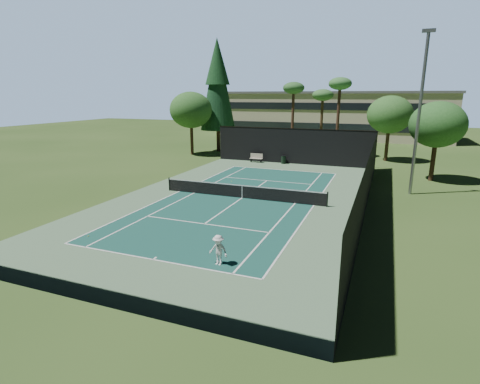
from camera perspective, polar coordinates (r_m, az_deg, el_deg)
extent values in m
plane|color=#314E1D|center=(28.55, 0.32, -0.94)|extent=(160.00, 160.00, 0.00)
cube|color=#577D58|center=(28.55, 0.32, -0.93)|extent=(18.00, 32.00, 0.01)
cube|color=#184E43|center=(28.55, 0.32, -0.91)|extent=(10.97, 23.77, 0.01)
cube|color=white|center=(18.59, -13.14, -9.98)|extent=(10.97, 0.10, 0.01)
cube|color=white|center=(39.59, 6.50, 3.37)|extent=(10.97, 0.10, 0.01)
cube|color=white|center=(22.96, -5.44, -4.85)|extent=(8.23, 0.10, 0.01)
cube|color=white|center=(34.42, 4.14, 1.74)|extent=(8.23, 0.10, 0.01)
cube|color=white|center=(30.87, -9.23, 0.10)|extent=(0.10, 23.77, 0.01)
cube|color=white|center=(27.15, 11.20, -2.00)|extent=(0.10, 23.77, 0.01)
cube|color=white|center=(30.22, -6.99, -0.14)|extent=(0.10, 23.77, 0.01)
cube|color=white|center=(27.40, 8.38, -1.72)|extent=(0.10, 23.77, 0.01)
cube|color=white|center=(28.55, 0.32, -0.90)|extent=(0.10, 12.80, 0.01)
cube|color=white|center=(18.70, -12.87, -9.82)|extent=(0.10, 0.30, 0.01)
cube|color=white|center=(39.45, 6.45, 3.33)|extent=(0.10, 0.30, 0.01)
cylinder|color=black|center=(31.21, -10.72, 1.19)|extent=(0.10, 0.10, 1.10)
cylinder|color=black|center=(26.87, 13.17, -1.10)|extent=(0.10, 0.10, 1.10)
cube|color=black|center=(28.43, 0.32, 0.03)|extent=(12.80, 0.02, 0.92)
cube|color=white|center=(28.31, 0.32, 0.98)|extent=(12.80, 0.04, 0.07)
cube|color=white|center=(28.43, 0.32, 0.03)|extent=(0.05, 0.03, 0.92)
cube|color=black|center=(43.21, 8.00, 6.92)|extent=(18.00, 0.04, 4.00)
cube|color=black|center=(14.92, -22.55, -8.74)|extent=(18.00, 0.04, 4.00)
cube|color=black|center=(26.32, 18.95, 1.41)|extent=(0.04, 32.00, 4.00)
cube|color=black|center=(32.36, -14.77, 4.06)|extent=(0.04, 32.00, 4.00)
cube|color=black|center=(43.00, 8.10, 9.56)|extent=(18.00, 0.06, 0.06)
imported|color=white|center=(17.39, -3.32, -8.83)|extent=(1.00, 0.66, 1.45)
sphere|color=yellow|center=(22.53, -22.12, -6.24)|extent=(0.07, 0.07, 0.07)
sphere|color=#C5E333|center=(30.87, -3.61, 0.28)|extent=(0.07, 0.07, 0.07)
sphere|color=#CAE133|center=(30.68, 4.93, 0.16)|extent=(0.06, 0.06, 0.06)
sphere|color=#CBD330|center=(34.03, -1.30, 1.66)|extent=(0.07, 0.07, 0.07)
cube|color=beige|center=(43.91, 2.46, 5.12)|extent=(1.50, 0.45, 0.05)
cube|color=#BFB39F|center=(44.05, 2.55, 5.54)|extent=(1.50, 0.06, 0.55)
cube|color=black|center=(44.14, 1.71, 4.86)|extent=(0.06, 0.40, 0.42)
cube|color=black|center=(43.76, 3.20, 4.76)|extent=(0.06, 0.40, 0.42)
cylinder|color=black|center=(43.26, 6.63, 4.89)|extent=(0.52, 0.52, 0.90)
cylinder|color=black|center=(43.19, 6.65, 5.51)|extent=(0.56, 0.56, 0.05)
cylinder|color=#442C1D|center=(52.79, -3.32, 8.17)|extent=(0.50, 0.50, 3.60)
cone|color=#13361C|center=(52.48, -3.44, 16.01)|extent=(4.80, 4.80, 12.00)
cone|color=#163C1C|center=(52.65, -3.49, 19.27)|extent=(3.30, 3.30, 6.00)
cylinder|color=#4B2E20|center=(51.20, 8.01, 10.64)|extent=(0.36, 0.36, 8.55)
ellipsoid|color=#2E612B|center=(51.10, 8.19, 15.43)|extent=(2.80, 2.80, 1.54)
cylinder|color=#4A321F|center=(52.51, 12.29, 10.06)|extent=(0.36, 0.36, 7.65)
ellipsoid|color=#34662E|center=(52.37, 12.52, 14.23)|extent=(2.80, 2.80, 1.54)
cylinder|color=#44291D|center=(49.15, 14.67, 10.43)|extent=(0.36, 0.36, 9.00)
ellipsoid|color=#356F32|center=(49.07, 15.02, 15.67)|extent=(2.80, 2.80, 1.54)
cylinder|color=#402C1B|center=(48.06, 21.46, 6.53)|extent=(0.40, 0.40, 3.52)
ellipsoid|color=#2F6125|center=(47.75, 21.87, 10.90)|extent=(5.12, 5.12, 4.35)
cylinder|color=#412A1C|center=(38.39, 27.29, 3.97)|extent=(0.40, 0.40, 3.30)
ellipsoid|color=#285E24|center=(38.01, 27.90, 9.08)|extent=(4.80, 4.80, 4.08)
cylinder|color=#4E3321|center=(50.11, -7.34, 7.82)|extent=(0.40, 0.40, 3.74)
ellipsoid|color=#2E6326|center=(49.82, -7.49, 12.29)|extent=(5.44, 5.44, 4.62)
cube|color=#C2B696|center=(72.46, 13.73, 11.26)|extent=(40.00, 12.00, 8.00)
cube|color=#59595B|center=(72.37, 13.93, 14.49)|extent=(40.50, 12.50, 0.40)
cube|color=black|center=(66.59, 12.92, 9.67)|extent=(38.00, 0.15, 1.20)
cube|color=black|center=(66.41, 13.08, 12.59)|extent=(38.00, 0.15, 1.20)
cylinder|color=gray|center=(31.81, 25.58, 10.23)|extent=(0.24, 0.24, 12.00)
cube|color=gray|center=(32.09, 26.85, 21.11)|extent=(0.90, 0.25, 0.25)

